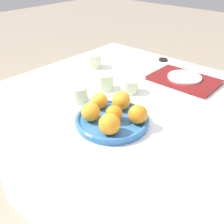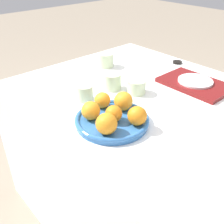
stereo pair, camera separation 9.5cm
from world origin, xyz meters
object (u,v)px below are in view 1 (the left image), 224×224
object	(u,v)px
cup_3	(93,61)
orange_1	(138,114)
orange_0	(114,114)
cup_2	(80,94)
soy_dish	(163,60)
cup_0	(130,86)
cup_1	(105,82)
orange_2	(121,100)
serving_tray	(184,80)
orange_4	(100,101)
side_plate	(185,77)
fruit_platter	(112,120)
orange_3	(91,112)
orange_5	(110,124)

from	to	relation	value
cup_3	orange_1	bearing A→B (deg)	-30.05
orange_0	cup_2	xyz separation A→B (m)	(-0.23, 0.04, -0.02)
soy_dish	cup_3	bearing A→B (deg)	-124.96
cup_0	cup_1	bearing A→B (deg)	-153.07
orange_2	cup_3	bearing A→B (deg)	147.26
orange_2	serving_tray	world-z (taller)	orange_2
orange_4	cup_3	world-z (taller)	orange_4
orange_2	cup_2	size ratio (longest dim) A/B	1.04
orange_0	orange_4	bearing A→B (deg)	161.84
cup_3	side_plate	bearing A→B (deg)	18.49
fruit_platter	orange_4	xyz separation A→B (m)	(-0.09, 0.03, 0.04)
side_plate	soy_dish	size ratio (longest dim) A/B	3.13
orange_1	cup_3	xyz separation A→B (m)	(-0.53, 0.31, -0.02)
orange_1	side_plate	bearing A→B (deg)	97.48
cup_1	cup_2	size ratio (longest dim) A/B	1.15
orange_2	cup_3	distance (m)	0.50
orange_1	orange_3	size ratio (longest dim) A/B	1.01
orange_3	orange_5	xyz separation A→B (m)	(0.11, -0.02, 0.00)
orange_1	cup_0	world-z (taller)	orange_1
fruit_platter	cup_1	world-z (taller)	cup_1
orange_3	soy_dish	size ratio (longest dim) A/B	1.33
cup_0	serving_tray	bearing A→B (deg)	62.89
cup_0	cup_1	size ratio (longest dim) A/B	1.03
orange_3	side_plate	bearing A→B (deg)	82.33
orange_2	cup_2	xyz separation A→B (m)	(-0.19, -0.04, -0.02)
cup_2	orange_2	bearing A→B (deg)	12.98
orange_2	side_plate	size ratio (longest dim) A/B	0.45
orange_0	serving_tray	bearing A→B (deg)	88.99
orange_1	cup_1	distance (m)	0.33
side_plate	cup_3	size ratio (longest dim) A/B	1.85
serving_tray	cup_1	size ratio (longest dim) A/B	3.87
fruit_platter	orange_0	bearing A→B (deg)	-17.93
orange_2	soy_dish	xyz separation A→B (m)	(-0.19, 0.61, -0.05)
fruit_platter	orange_5	xyz separation A→B (m)	(0.05, -0.07, 0.04)
orange_3	cup_1	xyz separation A→B (m)	(-0.16, 0.25, -0.02)
cup_0	cup_3	xyz separation A→B (m)	(-0.34, 0.10, 0.01)
fruit_platter	cup_0	xyz separation A→B (m)	(-0.11, 0.25, 0.02)
cup_2	soy_dish	bearing A→B (deg)	89.73
fruit_platter	orange_3	distance (m)	0.09
cup_1	orange_3	bearing A→B (deg)	-57.07
serving_tray	cup_3	bearing A→B (deg)	-161.51
cup_0	soy_dish	distance (m)	0.45
orange_0	serving_tray	size ratio (longest dim) A/B	0.20
fruit_platter	orange_4	distance (m)	0.10
orange_2	orange_5	world-z (taller)	same
fruit_platter	cup_2	distance (m)	0.22
cup_3	serving_tray	bearing A→B (deg)	18.49
orange_1	side_plate	size ratio (longest dim) A/B	0.43
side_plate	soy_dish	bearing A→B (deg)	142.20
orange_1	cup_2	size ratio (longest dim) A/B	0.98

